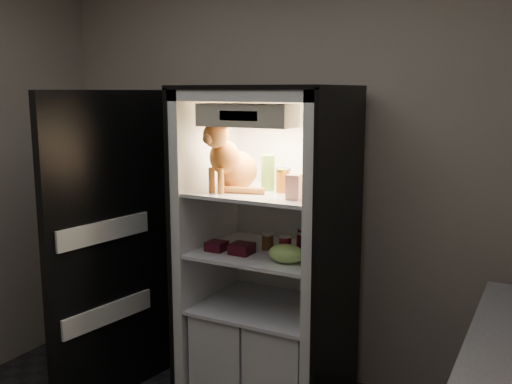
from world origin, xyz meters
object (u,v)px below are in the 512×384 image
at_px(berry_box_left, 217,246).
at_px(berry_box_right, 242,249).
at_px(soda_can_c, 285,248).
at_px(mayo_tub, 283,178).
at_px(soda_can_a, 304,240).
at_px(soda_can_b, 302,244).
at_px(parmesan_shaker, 268,173).
at_px(condiment_jar, 268,241).
at_px(pepper_jar, 321,172).
at_px(tabby_cat, 231,163).
at_px(salsa_jar, 282,181).
at_px(cream_carton, 295,187).
at_px(grape_bag, 286,254).
at_px(refrigerator, 270,272).

relative_size(berry_box_left, berry_box_right, 0.89).
distance_m(soda_can_c, berry_box_left, 0.42).
xyz_separation_m(mayo_tub, soda_can_a, (0.15, -0.03, -0.34)).
relative_size(soda_can_b, berry_box_left, 1.17).
height_order(parmesan_shaker, condiment_jar, parmesan_shaker).
relative_size(pepper_jar, soda_can_a, 1.64).
xyz_separation_m(pepper_jar, soda_can_a, (-0.09, -0.01, -0.39)).
xyz_separation_m(tabby_cat, berry_box_right, (0.09, -0.04, -0.48)).
bearing_deg(condiment_jar, mayo_tub, 58.19).
bearing_deg(parmesan_shaker, soda_can_b, 0.29).
xyz_separation_m(soda_can_a, berry_box_left, (-0.45, -0.22, -0.04)).
bearing_deg(condiment_jar, berry_box_right, -120.49).
distance_m(parmesan_shaker, salsa_jar, 0.11).
distance_m(cream_carton, soda_can_c, 0.37).
relative_size(salsa_jar, soda_can_c, 1.04).
bearing_deg(salsa_jar, grape_bag, -56.83).
distance_m(parmesan_shaker, berry_box_left, 0.52).
distance_m(soda_can_a, berry_box_right, 0.36).
xyz_separation_m(salsa_jar, cream_carton, (0.15, -0.16, -0.00)).
relative_size(parmesan_shaker, pepper_jar, 0.89).
height_order(refrigerator, berry_box_right, refrigerator).
bearing_deg(soda_can_b, salsa_jar, -168.78).
distance_m(mayo_tub, soda_can_b, 0.40).
bearing_deg(soda_can_c, mayo_tub, 118.47).
relative_size(pepper_jar, berry_box_left, 2.13).
xyz_separation_m(parmesan_shaker, mayo_tub, (0.05, 0.10, -0.04)).
xyz_separation_m(soda_can_b, soda_can_c, (-0.05, -0.11, 0.00)).
bearing_deg(soda_can_a, tabby_cat, -155.68).
bearing_deg(salsa_jar, soda_can_b, 11.22).
relative_size(parmesan_shaker, cream_carton, 1.55).
relative_size(condiment_jar, berry_box_left, 0.89).
relative_size(soda_can_c, berry_box_left, 1.17).
height_order(salsa_jar, grape_bag, salsa_jar).
bearing_deg(condiment_jar, parmesan_shaker, -62.59).
xyz_separation_m(cream_carton, soda_can_c, (-0.08, 0.07, -0.35)).
xyz_separation_m(cream_carton, grape_bag, (-0.05, 0.01, -0.36)).
xyz_separation_m(mayo_tub, berry_box_left, (-0.30, -0.25, -0.38)).
height_order(grape_bag, berry_box_left, grape_bag).
bearing_deg(soda_can_a, soda_can_b, -73.32).
relative_size(tabby_cat, salsa_jar, 3.27).
distance_m(cream_carton, condiment_jar, 0.48).
height_order(mayo_tub, soda_can_a, mayo_tub).
bearing_deg(condiment_jar, berry_box_left, -147.23).
bearing_deg(soda_can_a, parmesan_shaker, -160.51).
xyz_separation_m(tabby_cat, soda_can_a, (0.38, 0.17, -0.44)).
relative_size(salsa_jar, grape_bag, 0.65).
xyz_separation_m(tabby_cat, mayo_tub, (0.23, 0.20, -0.10)).
bearing_deg(berry_box_right, soda_can_c, 6.46).
distance_m(salsa_jar, berry_box_left, 0.54).
height_order(mayo_tub, condiment_jar, mayo_tub).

